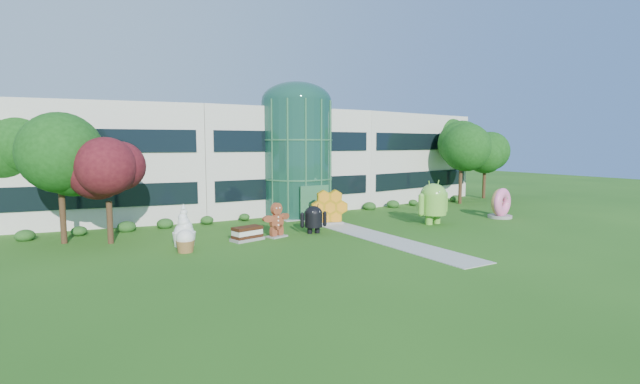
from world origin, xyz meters
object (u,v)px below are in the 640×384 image
gingerbread (277,220)px  android_black (314,217)px  android_green (433,200)px  donut (500,203)px

gingerbread → android_black: bearing=-20.7°
android_green → android_black: (-9.84, 1.43, -0.72)m
android_green → gingerbread: 12.71m
donut → gingerbread: 19.66m
android_green → android_black: bearing=167.0°
android_green → gingerbread: size_ratio=1.47×
android_green → donut: size_ratio=1.46×
android_black → gingerbread: (-2.76, 0.13, 0.04)m
android_green → donut: bearing=-10.6°
android_green → donut: android_green is taller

